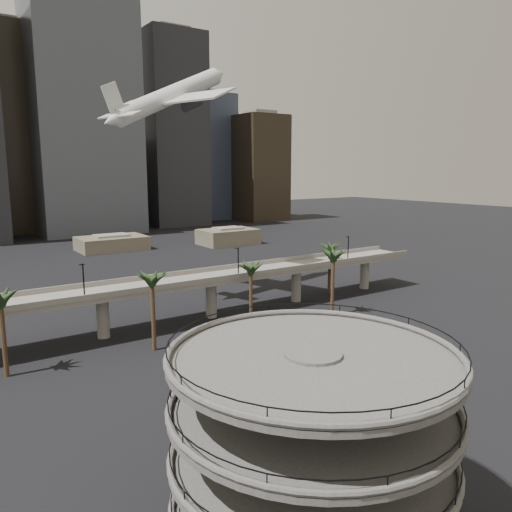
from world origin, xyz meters
TOP-DOWN VIEW (x-y plane):
  - ground at (0.00, 0.00)m, footprint 700.00×700.00m
  - parking_ramp at (-13.00, -4.00)m, footprint 22.20×22.20m
  - overpass at (0.00, 55.00)m, footprint 130.00×9.30m
  - palm_trees at (11.58, 47.18)m, footprint 76.40×18.40m
  - low_buildings at (6.89, 142.30)m, footprint 135.00×27.50m
  - skyline at (15.11, 217.08)m, footprint 269.00×86.00m
  - airborne_jet at (11.20, 72.14)m, footprint 35.56×33.17m
  - car_a at (5.86, 21.45)m, footprint 4.53×3.00m
  - car_b at (5.99, 20.03)m, footprint 4.36×2.40m
  - car_c at (22.33, 13.43)m, footprint 5.05×2.49m

SIDE VIEW (x-z plane):
  - ground at x=0.00m, z-range 0.00..0.00m
  - car_b at x=5.99m, z-range 0.00..1.36m
  - car_c at x=22.33m, z-range 0.00..1.41m
  - car_a at x=5.86m, z-range 0.00..1.43m
  - low_buildings at x=6.89m, z-range -0.54..6.26m
  - overpass at x=0.00m, z-range -0.01..14.69m
  - parking_ramp at x=-13.00m, z-range 1.16..18.51m
  - palm_trees at x=11.58m, z-range 4.30..18.30m
  - airborne_jet at x=11.20m, z-range 36.31..54.05m
  - skyline at x=15.11m, z-range -16.89..108.99m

